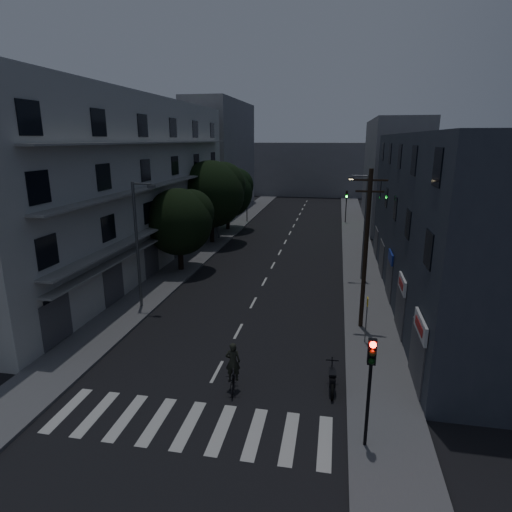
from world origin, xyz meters
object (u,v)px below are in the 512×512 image
(traffic_signal_near, at_px, (371,371))
(bus_stop_sign, at_px, (367,312))
(utility_pole, at_px, (366,247))
(motorcycle, at_px, (332,380))
(cyclist, at_px, (233,374))

(traffic_signal_near, distance_m, bus_stop_sign, 8.33)
(utility_pole, distance_m, motorcycle, 8.21)
(traffic_signal_near, relative_size, bus_stop_sign, 1.62)
(traffic_signal_near, xyz_separation_m, cyclist, (-5.48, 2.79, -2.35))
(traffic_signal_near, distance_m, cyclist, 6.58)
(bus_stop_sign, relative_size, motorcycle, 1.27)
(utility_pole, relative_size, cyclist, 4.03)
(utility_pole, height_order, bus_stop_sign, utility_pole)
(cyclist, bearing_deg, bus_stop_sign, 31.92)
(traffic_signal_near, bearing_deg, motorcycle, 109.18)
(bus_stop_sign, bearing_deg, cyclist, -137.40)
(utility_pole, distance_m, bus_stop_sign, 3.62)
(traffic_signal_near, bearing_deg, cyclist, 153.07)
(utility_pole, height_order, cyclist, utility_pole)
(bus_stop_sign, height_order, cyclist, bus_stop_sign)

